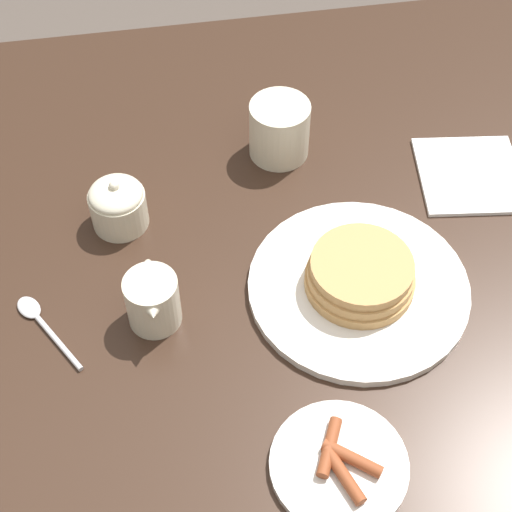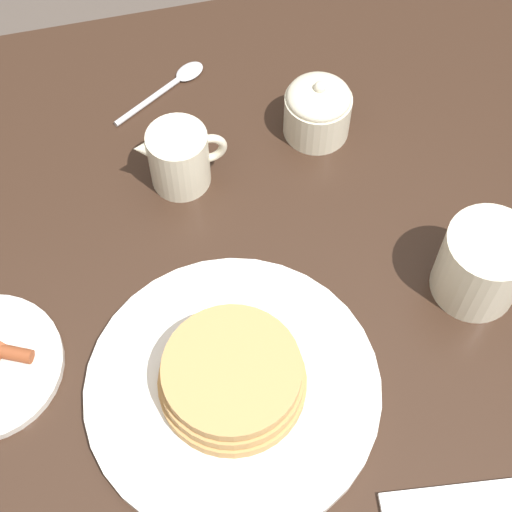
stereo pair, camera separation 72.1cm
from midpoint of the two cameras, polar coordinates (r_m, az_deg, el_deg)
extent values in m
cube|color=#332116|center=(0.82, -7.51, -20.04)|extent=(1.27, 1.00, 0.03)
cube|color=#332116|center=(1.46, 9.32, -0.23)|extent=(0.07, 0.07, 0.70)
cube|color=#332116|center=(1.50, -24.96, -4.64)|extent=(0.07, 0.07, 0.70)
cylinder|color=white|center=(0.81, -5.37, -17.08)|extent=(0.28, 0.28, 0.01)
cylinder|color=tan|center=(0.80, -5.44, -16.73)|extent=(0.14, 0.14, 0.01)
cylinder|color=tan|center=(0.78, -5.53, -16.32)|extent=(0.13, 0.13, 0.01)
cylinder|color=tan|center=(0.77, -5.61, -15.91)|extent=(0.13, 0.13, 0.01)
cylinder|color=silver|center=(0.76, -10.23, -33.80)|extent=(0.15, 0.15, 0.01)
cylinder|color=brown|center=(0.75, -10.30, -34.99)|extent=(0.07, 0.04, 0.01)
cylinder|color=brown|center=(0.75, -11.14, -32.50)|extent=(0.07, 0.04, 0.01)
cylinder|color=brown|center=(0.75, -9.14, -33.65)|extent=(0.05, 0.06, 0.01)
cylinder|color=beige|center=(0.91, -10.66, -1.10)|extent=(0.09, 0.09, 0.09)
torus|color=beige|center=(0.94, -10.79, 0.98)|extent=(0.06, 0.01, 0.06)
cylinder|color=#472819|center=(0.89, -11.00, 0.32)|extent=(0.08, 0.08, 0.00)
cylinder|color=beige|center=(0.83, -24.41, -17.72)|extent=(0.07, 0.07, 0.07)
cone|color=beige|center=(0.80, -25.29, -18.98)|extent=(0.03, 0.03, 0.04)
torus|color=beige|center=(0.84, -24.35, -15.45)|extent=(0.04, 0.01, 0.04)
cylinder|color=beige|center=(0.92, -25.08, -8.46)|extent=(0.08, 0.08, 0.05)
ellipsoid|color=beige|center=(0.90, -25.70, -7.50)|extent=(0.07, 0.07, 0.03)
sphere|color=beige|center=(0.89, -26.04, -6.99)|extent=(0.01, 0.01, 0.01)
cube|color=white|center=(0.91, 6.60, -5.20)|extent=(0.17, 0.16, 0.01)
cylinder|color=silver|center=(0.90, -31.40, -19.69)|extent=(0.09, 0.06, 0.01)
ellipsoid|color=silver|center=(0.94, -32.79, -16.32)|extent=(0.05, 0.04, 0.01)
camera|label=1|loc=(0.36, -137.73, -33.40)|focal=55.00mm
camera|label=2|loc=(0.36, 42.27, 33.40)|focal=55.00mm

